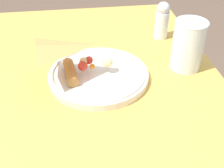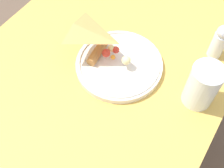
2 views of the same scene
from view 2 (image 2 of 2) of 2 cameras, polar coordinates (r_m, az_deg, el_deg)
dining_table at (r=0.81m, az=-5.75°, el=-6.20°), size 1.07×0.65×0.74m
plate_pizza at (r=0.73m, az=1.31°, el=4.30°), size 0.23×0.23×0.05m
milk_glass at (r=0.67m, az=17.80°, el=-0.54°), size 0.07×0.07×0.12m
salt_shaker at (r=0.77m, az=21.01°, el=8.11°), size 0.04×0.04×0.10m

